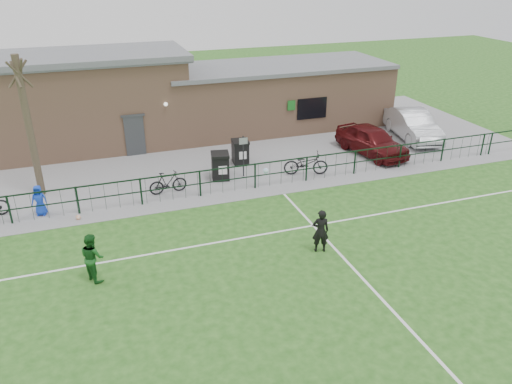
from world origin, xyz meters
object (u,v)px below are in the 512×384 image
object	(u,v)px
wheelie_bin_right	(240,153)
spectator_child	(39,200)
sign_post	(243,156)
ball_ground	(78,217)
car_silver	(413,125)
car_maroon	(372,140)
outfield_player	(92,257)
bicycle_e	(306,164)
bare_tree	(29,128)
wheelie_bin_left	(220,167)
bicycle_d	(168,183)

from	to	relation	value
wheelie_bin_right	spectator_child	bearing A→B (deg)	-158.71
sign_post	ball_ground	size ratio (longest dim) A/B	9.93
spectator_child	car_silver	bearing A→B (deg)	20.64
car_maroon	outfield_player	world-z (taller)	outfield_player
bicycle_e	outfield_player	xyz separation A→B (m)	(-9.91, -5.57, 0.24)
bare_tree	car_maroon	bearing A→B (deg)	-1.50
sign_post	spectator_child	xyz separation A→B (m)	(-8.86, -1.04, -0.37)
spectator_child	ball_ground	size ratio (longest dim) A/B	6.27
car_maroon	car_silver	xyz separation A→B (m)	(3.53, 1.45, 0.05)
bicycle_e	bare_tree	bearing A→B (deg)	98.35
bicycle_e	outfield_player	size ratio (longest dim) A/B	1.29
spectator_child	wheelie_bin_left	bearing A→B (deg)	20.04
wheelie_bin_left	bicycle_e	distance (m)	4.05
wheelie_bin_right	outfield_player	bearing A→B (deg)	-127.87
sign_post	ball_ground	bearing A→B (deg)	-165.44
bare_tree	sign_post	bearing A→B (deg)	-6.75
ball_ground	bicycle_d	bearing A→B (deg)	18.18
wheelie_bin_left	outfield_player	world-z (taller)	outfield_player
sign_post	wheelie_bin_right	bearing A→B (deg)	77.51
car_maroon	spectator_child	xyz separation A→B (m)	(-16.09, -1.67, -0.12)
sign_post	outfield_player	world-z (taller)	sign_post
car_silver	spectator_child	world-z (taller)	car_silver
bicycle_d	bicycle_e	distance (m)	6.54
wheelie_bin_left	car_maroon	bearing A→B (deg)	14.47
spectator_child	outfield_player	size ratio (longest dim) A/B	0.78
bare_tree	wheelie_bin_left	xyz separation A→B (m)	(7.83, -0.94, -2.40)
car_maroon	car_silver	size ratio (longest dim) A/B	0.91
bicycle_e	spectator_child	world-z (taller)	spectator_child
bicycle_e	ball_ground	xyz separation A→B (m)	(-10.34, -1.19, -0.47)
wheelie_bin_right	spectator_child	size ratio (longest dim) A/B	0.89
wheelie_bin_right	ball_ground	world-z (taller)	wheelie_bin_right
sign_post	bicycle_d	xyz separation A→B (m)	(-3.68, -0.69, -0.50)
bare_tree	spectator_child	size ratio (longest dim) A/B	4.75
bare_tree	bicycle_d	bearing A→B (deg)	-18.45
outfield_player	spectator_child	bearing A→B (deg)	-8.30
sign_post	outfield_player	bearing A→B (deg)	-138.08
sign_post	bicycle_e	world-z (taller)	sign_post
bare_tree	wheelie_bin_right	bearing A→B (deg)	3.66
wheelie_bin_right	outfield_player	world-z (taller)	outfield_player
wheelie_bin_left	bicycle_e	xyz separation A→B (m)	(3.95, -0.87, -0.04)
outfield_player	ball_ground	world-z (taller)	outfield_player
bicycle_d	outfield_player	distance (m)	6.57
wheelie_bin_left	sign_post	xyz separation A→B (m)	(1.09, -0.11, 0.42)
car_silver	bicycle_d	bearing A→B (deg)	-158.30
wheelie_bin_left	ball_ground	size ratio (longest dim) A/B	5.81
car_silver	outfield_player	xyz separation A→B (m)	(-17.81, -8.41, -0.01)
outfield_player	sign_post	bearing A→B (deg)	-75.28
ball_ground	wheelie_bin_right	bearing A→B (deg)	24.60
outfield_player	bicycle_d	bearing A→B (deg)	-58.09
car_silver	bicycle_e	world-z (taller)	car_silver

